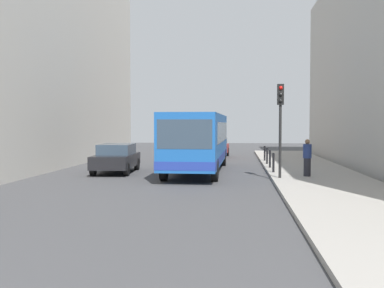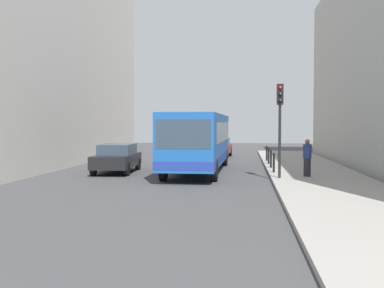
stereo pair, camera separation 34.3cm
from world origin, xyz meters
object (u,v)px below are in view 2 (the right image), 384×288
bus (199,139)px  bollard_farthest (267,153)px  car_behind_bus (218,147)px  bollard_near (274,163)px  car_beside_bus (117,157)px  bollard_mid (271,159)px  bollard_far (269,156)px  traffic_light (280,113)px  pedestrian_near_signal (307,158)px

bus → bollard_farthest: 7.31m
bus → car_behind_bus: size_ratio=2.46×
bollard_farthest → bollard_near: bearing=-90.0°
bus → car_behind_bus: bus is taller
car_beside_bus → car_behind_bus: bearing=-114.0°
car_beside_bus → bollard_farthest: bearing=-141.7°
bollard_mid → bollard_far: (0.00, 2.47, 0.00)m
traffic_light → bollard_near: (-0.10, 2.39, -2.38)m
bollard_far → pedestrian_near_signal: bearing=-78.0°
bollard_mid → pedestrian_near_signal: bearing=-71.1°
car_beside_bus → pedestrian_near_signal: bearing=164.9°
bollard_far → pedestrian_near_signal: pedestrian_near_signal is taller
bus → traffic_light: (3.89, -3.65, 1.28)m
car_behind_bus → bollard_near: size_ratio=4.74×
bus → bollard_far: size_ratio=11.65×
bus → bollard_farthest: size_ratio=11.65×
bus → bollard_farthest: (3.79, 6.15, -1.10)m
car_beside_bus → car_behind_bus: same height
bollard_farthest → pedestrian_near_signal: pedestrian_near_signal is taller
car_beside_bus → traffic_light: traffic_light is taller
bollard_far → bollard_farthest: size_ratio=1.00×
car_beside_bus → bollard_mid: 8.22m
car_behind_bus → bollard_farthest: car_behind_bus is taller
pedestrian_near_signal → bollard_mid: bearing=-46.5°
traffic_light → bollard_near: traffic_light is taller
bus → car_beside_bus: bus is taller
bus → traffic_light: bearing=137.9°
bus → bollard_near: bus is taller
bollard_far → bollard_farthest: bearing=90.0°
car_behind_bus → bollard_near: (3.44, -12.15, -0.16)m
bus → car_beside_bus: (-4.18, -0.81, -0.94)m
pedestrian_near_signal → bollard_near: bearing=-24.2°
bollard_near → bollard_farthest: 7.40m
bus → bollard_near: (3.79, -1.26, -1.10)m
bollard_mid → car_beside_bus: bearing=-165.8°
bollard_near → pedestrian_near_signal: (1.39, -1.59, 0.36)m
traffic_light → bus: bearing=136.8°
bus → pedestrian_near_signal: bus is taller
car_behind_bus → bollard_mid: bearing=113.0°
car_beside_bus → traffic_light: 8.84m
traffic_light → pedestrian_near_signal: 2.53m
bollard_near → traffic_light: bearing=-87.6°
bus → bollard_far: bus is taller
bus → car_beside_bus: size_ratio=2.47×
bollard_farthest → car_behind_bus: bearing=125.9°
traffic_light → pedestrian_near_signal: (1.29, 0.80, -2.02)m
car_behind_bus → pedestrian_near_signal: pedestrian_near_signal is taller
bollard_mid → bollard_farthest: 4.94m
car_behind_bus → bollard_farthest: 5.87m
bollard_farthest → pedestrian_near_signal: (1.39, -9.00, 0.36)m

